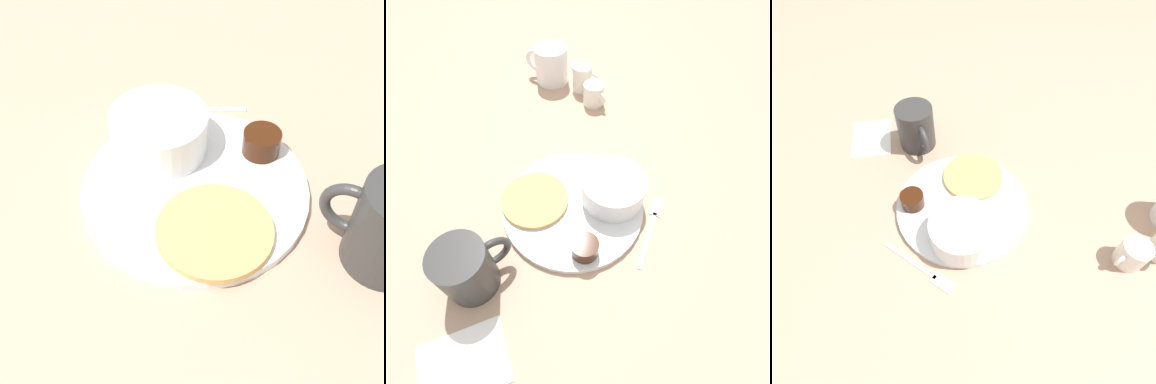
# 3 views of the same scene
# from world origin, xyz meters

# --- Properties ---
(ground_plane) EXTENTS (4.00, 4.00, 0.00)m
(ground_plane) POSITION_xyz_m (0.00, 0.00, 0.00)
(ground_plane) COLOR tan
(plate) EXTENTS (0.26, 0.26, 0.01)m
(plate) POSITION_xyz_m (0.00, 0.00, 0.01)
(plate) COLOR white
(plate) RESTS_ON ground_plane
(pancake_stack) EXTENTS (0.12, 0.12, 0.01)m
(pancake_stack) POSITION_xyz_m (0.07, -0.03, 0.02)
(pancake_stack) COLOR tan
(pancake_stack) RESTS_ON plate
(bowl) EXTENTS (0.12, 0.12, 0.05)m
(bowl) POSITION_xyz_m (-0.08, 0.01, 0.04)
(bowl) COLOR white
(bowl) RESTS_ON plate
(syrup_cup) EXTENTS (0.05, 0.05, 0.03)m
(syrup_cup) POSITION_xyz_m (0.01, 0.10, 0.03)
(syrup_cup) COLOR #38190A
(syrup_cup) RESTS_ON plate
(butter_ramekin) EXTENTS (0.04, 0.04, 0.04)m
(butter_ramekin) POSITION_xyz_m (-0.10, 0.02, 0.03)
(butter_ramekin) COLOR white
(butter_ramekin) RESTS_ON plate
(fork) EXTENTS (0.11, 0.13, 0.00)m
(fork) POSITION_xyz_m (-0.13, 0.07, 0.00)
(fork) COLOR silver
(fork) RESTS_ON ground_plane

